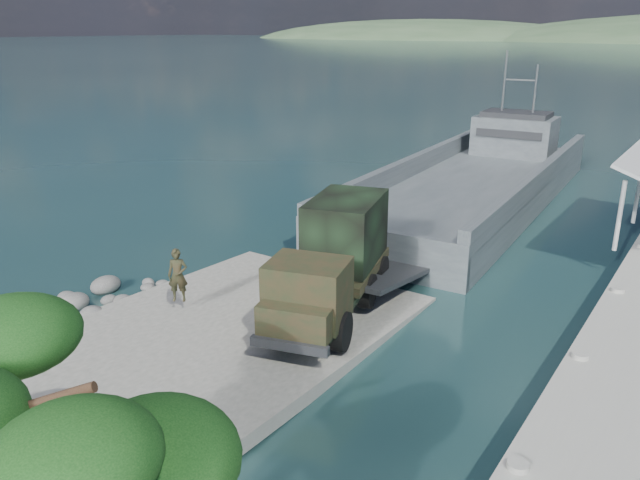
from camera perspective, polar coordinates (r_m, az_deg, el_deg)
The scene contains 6 objects.
ground at distance 22.70m, azimuth -9.92°, elevation -9.43°, with size 1400.00×1400.00×0.00m, color #1B3E41.
boat_ramp at distance 21.97m, azimuth -11.77°, elevation -9.83°, with size 10.00×18.00×0.50m, color slate.
shoreline_rocks at distance 27.28m, azimuth -18.68°, elevation -5.17°, with size 3.20×5.60×0.90m, color #525250, non-canonical shape.
landing_craft at distance 40.58m, azimuth 13.75°, elevation 4.29°, with size 10.13×33.54×9.84m.
military_truck at distance 23.19m, azimuth 1.31°, elevation -1.79°, with size 4.76×8.90×3.96m.
soldier at distance 23.96m, azimuth -12.81°, elevation -4.03°, with size 0.75×0.49×2.04m, color black.
Camera 1 is at (14.24, -14.10, 10.65)m, focal length 35.00 mm.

